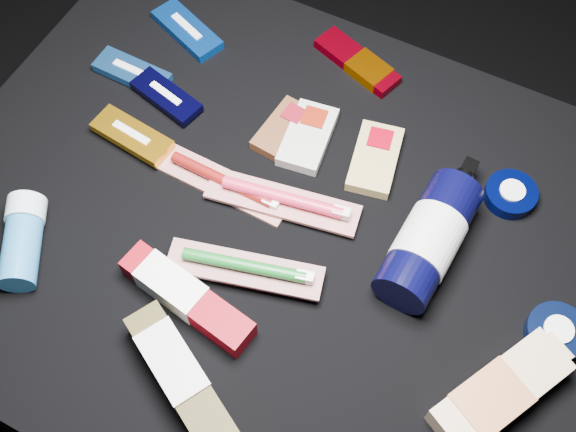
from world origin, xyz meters
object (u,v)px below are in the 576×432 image
at_px(bodywash_bottle, 498,394).
at_px(deodorant_stick, 22,240).
at_px(toothpaste_carton_red, 182,294).
at_px(lotion_bottle, 429,240).

height_order(bodywash_bottle, deodorant_stick, deodorant_stick).
relative_size(deodorant_stick, toothpaste_carton_red, 0.68).
distance_m(lotion_bottle, bodywash_bottle, 0.21).
bearing_deg(toothpaste_carton_red, bodywash_bottle, 18.46).
xyz_separation_m(lotion_bottle, deodorant_stick, (-0.48, -0.24, -0.01)).
distance_m(lotion_bottle, deodorant_stick, 0.54).
relative_size(lotion_bottle, deodorant_stick, 1.80).
distance_m(lotion_bottle, toothpaste_carton_red, 0.33).
xyz_separation_m(lotion_bottle, toothpaste_carton_red, (-0.25, -0.21, -0.02)).
relative_size(lotion_bottle, bodywash_bottle, 1.27).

